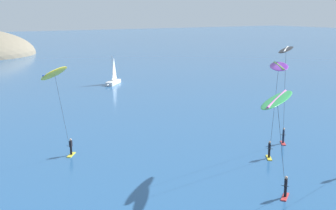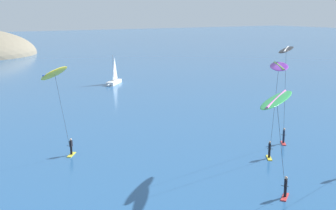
# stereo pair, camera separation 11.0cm
# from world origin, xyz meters

# --- Properties ---
(sailboat_near) EXTENTS (4.90, 4.87, 5.70)m
(sailboat_near) POSITION_xyz_m (19.44, 65.71, 0.64)
(sailboat_near) COLOR white
(sailboat_near) RESTS_ON ground
(kitesurfer_green) EXTENTS (8.30, 6.00, 9.00)m
(kitesurfer_green) POSITION_xyz_m (5.45, 9.47, 8.13)
(kitesurfer_green) COLOR red
(kitesurfer_green) RESTS_ON ground
(kitesurfer_purple) EXTENTS (4.41, 5.46, 9.51)m
(kitesurfer_purple) POSITION_xyz_m (13.59, 17.45, 8.55)
(kitesurfer_purple) COLOR yellow
(kitesurfer_purple) RESTS_ON ground
(kitesurfer_yellow) EXTENTS (4.40, 4.80, 9.11)m
(kitesurfer_yellow) POSITION_xyz_m (-2.49, 28.39, 7.87)
(kitesurfer_yellow) COLOR yellow
(kitesurfer_yellow) RESTS_ON ground
(kitesurfer_black) EXTENTS (7.06, 6.26, 10.71)m
(kitesurfer_black) POSITION_xyz_m (16.17, 19.07, 9.64)
(kitesurfer_black) COLOR red
(kitesurfer_black) RESTS_ON ground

